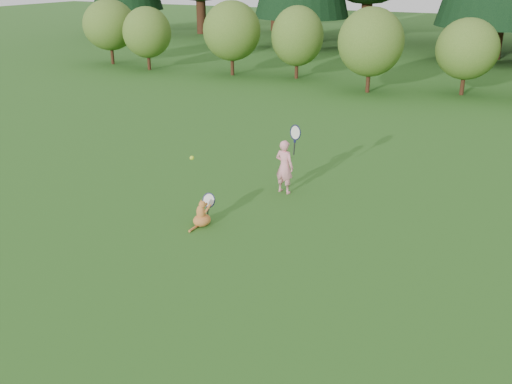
% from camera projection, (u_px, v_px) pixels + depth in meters
% --- Properties ---
extents(ground, '(100.00, 100.00, 0.00)m').
position_uv_depth(ground, '(221.00, 249.00, 8.79)').
color(ground, '#245818').
rests_on(ground, ground).
extents(shrub_row, '(28.00, 3.00, 2.80)m').
position_uv_depth(shrub_row, '(414.00, 52.00, 19.07)').
color(shrub_row, '#416720').
rests_on(shrub_row, ground).
extents(child, '(0.60, 0.35, 1.56)m').
position_uv_depth(child, '(285.00, 166.00, 10.79)').
color(child, pink).
rests_on(child, ground).
extents(cat, '(0.45, 0.68, 0.61)m').
position_uv_depth(cat, '(202.00, 212.00, 9.52)').
color(cat, '#BC6424').
rests_on(cat, ground).
extents(tennis_ball, '(0.08, 0.08, 0.08)m').
position_uv_depth(tennis_ball, '(192.00, 158.00, 9.92)').
color(tennis_ball, '#ADDF1A').
rests_on(tennis_ball, ground).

